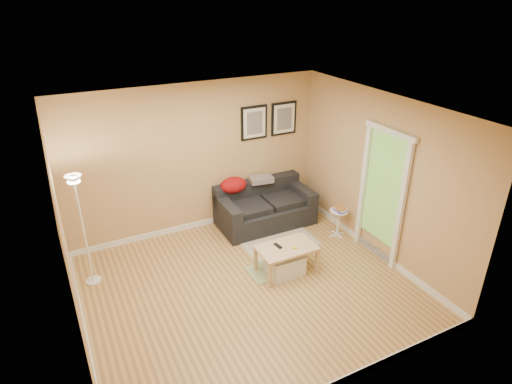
# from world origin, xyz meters

# --- Properties ---
(floor) EXTENTS (4.50, 4.50, 0.00)m
(floor) POSITION_xyz_m (0.00, 0.00, 0.00)
(floor) COLOR tan
(floor) RESTS_ON ground
(ceiling) EXTENTS (4.50, 4.50, 0.00)m
(ceiling) POSITION_xyz_m (0.00, 0.00, 2.60)
(ceiling) COLOR white
(ceiling) RESTS_ON wall_back
(wall_back) EXTENTS (4.50, 0.00, 4.50)m
(wall_back) POSITION_xyz_m (0.00, 2.00, 1.30)
(wall_back) COLOR tan
(wall_back) RESTS_ON ground
(wall_front) EXTENTS (4.50, 0.00, 4.50)m
(wall_front) POSITION_xyz_m (0.00, -2.00, 1.30)
(wall_front) COLOR tan
(wall_front) RESTS_ON ground
(wall_left) EXTENTS (0.00, 4.00, 4.00)m
(wall_left) POSITION_xyz_m (-2.25, 0.00, 1.30)
(wall_left) COLOR tan
(wall_left) RESTS_ON ground
(wall_right) EXTENTS (0.00, 4.00, 4.00)m
(wall_right) POSITION_xyz_m (2.25, 0.00, 1.30)
(wall_right) COLOR tan
(wall_right) RESTS_ON ground
(baseboard_back) EXTENTS (4.50, 0.02, 0.10)m
(baseboard_back) POSITION_xyz_m (0.00, 1.99, 0.05)
(baseboard_back) COLOR white
(baseboard_back) RESTS_ON ground
(baseboard_left) EXTENTS (0.02, 4.00, 0.10)m
(baseboard_left) POSITION_xyz_m (-2.24, 0.00, 0.05)
(baseboard_left) COLOR white
(baseboard_left) RESTS_ON ground
(baseboard_right) EXTENTS (0.02, 4.00, 0.10)m
(baseboard_right) POSITION_xyz_m (2.24, 0.00, 0.05)
(baseboard_right) COLOR white
(baseboard_right) RESTS_ON ground
(sofa) EXTENTS (1.70, 0.90, 0.75)m
(sofa) POSITION_xyz_m (1.09, 1.53, 0.38)
(sofa) COLOR black
(sofa) RESTS_ON ground
(red_throw) EXTENTS (0.48, 0.36, 0.28)m
(red_throw) POSITION_xyz_m (0.59, 1.81, 0.77)
(red_throw) COLOR maroon
(red_throw) RESTS_ON sofa
(plaid_throw) EXTENTS (0.45, 0.32, 0.10)m
(plaid_throw) POSITION_xyz_m (1.13, 1.79, 0.78)
(plaid_throw) COLOR tan
(plaid_throw) RESTS_ON sofa
(framed_print_left) EXTENTS (0.50, 0.04, 0.60)m
(framed_print_left) POSITION_xyz_m (1.08, 1.98, 1.80)
(framed_print_left) COLOR black
(framed_print_left) RESTS_ON wall_back
(framed_print_right) EXTENTS (0.50, 0.04, 0.60)m
(framed_print_right) POSITION_xyz_m (1.68, 1.98, 1.80)
(framed_print_right) COLOR black
(framed_print_right) RESTS_ON wall_back
(area_rug) EXTENTS (1.25, 0.85, 0.01)m
(area_rug) POSITION_xyz_m (0.99, 0.88, 0.01)
(area_rug) COLOR #BFB297
(area_rug) RESTS_ON ground
(green_runner) EXTENTS (0.70, 0.50, 0.01)m
(green_runner) POSITION_xyz_m (0.48, 0.21, 0.01)
(green_runner) COLOR #668C4C
(green_runner) RESTS_ON ground
(coffee_table) EXTENTS (0.95, 0.67, 0.44)m
(coffee_table) POSITION_xyz_m (0.68, 0.09, 0.22)
(coffee_table) COLOR tan
(coffee_table) RESTS_ON ground
(remote_control) EXTENTS (0.07, 0.17, 0.02)m
(remote_control) POSITION_xyz_m (0.57, 0.16, 0.45)
(remote_control) COLOR black
(remote_control) RESTS_ON coffee_table
(tape_roll) EXTENTS (0.07, 0.07, 0.03)m
(tape_roll) POSITION_xyz_m (0.77, 0.01, 0.45)
(tape_roll) COLOR yellow
(tape_roll) RESTS_ON coffee_table
(storage_bin) EXTENTS (0.54, 0.39, 0.33)m
(storage_bin) POSITION_xyz_m (0.63, 0.04, 0.17)
(storage_bin) COLOR white
(storage_bin) RESTS_ON ground
(side_table) EXTENTS (0.32, 0.32, 0.49)m
(side_table) POSITION_xyz_m (2.02, 0.60, 0.25)
(side_table) COLOR white
(side_table) RESTS_ON ground
(book_stack) EXTENTS (0.16, 0.22, 0.07)m
(book_stack) POSITION_xyz_m (2.03, 0.58, 0.53)
(book_stack) COLOR #4737A6
(book_stack) RESTS_ON side_table
(floor_lamp) EXTENTS (0.22, 0.22, 1.72)m
(floor_lamp) POSITION_xyz_m (-2.00, 1.15, 0.81)
(floor_lamp) COLOR white
(floor_lamp) RESTS_ON ground
(doorway) EXTENTS (0.12, 1.01, 2.13)m
(doorway) POSITION_xyz_m (2.20, -0.15, 1.02)
(doorway) COLOR white
(doorway) RESTS_ON ground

